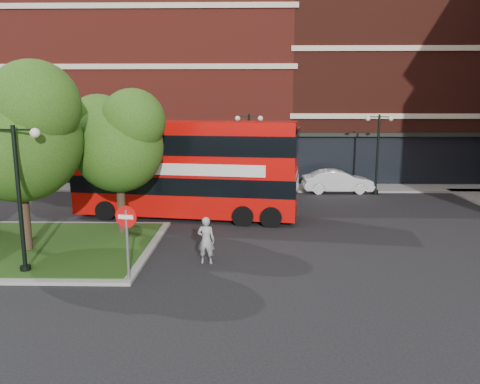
{
  "coord_description": "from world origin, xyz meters",
  "views": [
    {
      "loc": [
        2.04,
        -14.64,
        5.69
      ],
      "look_at": [
        1.65,
        4.69,
        2.0
      ],
      "focal_mm": 35.0,
      "sensor_mm": 36.0,
      "label": 1
    }
  ],
  "objects_px": {
    "bus": "(185,163)",
    "car_white": "(338,181)",
    "car_silver": "(222,182)",
    "woman": "(206,240)"
  },
  "relations": [
    {
      "from": "bus",
      "to": "car_white",
      "type": "relative_size",
      "value": 2.53
    },
    {
      "from": "bus",
      "to": "car_silver",
      "type": "distance_m",
      "value": 6.64
    },
    {
      "from": "woman",
      "to": "car_white",
      "type": "xyz_separation_m",
      "value": [
        7.21,
        13.69,
        -0.13
      ]
    },
    {
      "from": "bus",
      "to": "woman",
      "type": "height_order",
      "value": "bus"
    },
    {
      "from": "car_white",
      "to": "car_silver",
      "type": "bearing_deg",
      "value": 92.66
    },
    {
      "from": "woman",
      "to": "car_white",
      "type": "bearing_deg",
      "value": -110.74
    },
    {
      "from": "woman",
      "to": "car_silver",
      "type": "xyz_separation_m",
      "value": [
        -0.18,
        13.08,
        -0.12
      ]
    },
    {
      "from": "woman",
      "to": "car_silver",
      "type": "bearing_deg",
      "value": -82.17
    },
    {
      "from": "car_silver",
      "to": "woman",
      "type": "bearing_deg",
      "value": -176.27
    },
    {
      "from": "woman",
      "to": "car_white",
      "type": "distance_m",
      "value": 15.47
    }
  ]
}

